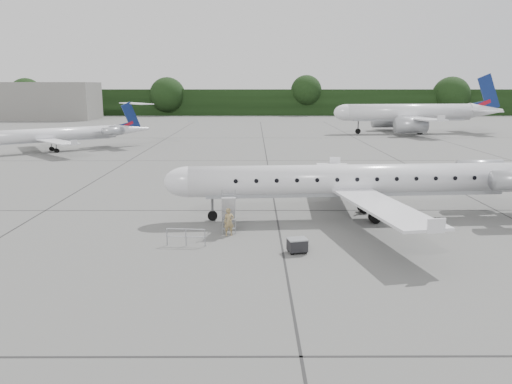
{
  "coord_description": "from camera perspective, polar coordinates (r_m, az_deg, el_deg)",
  "views": [
    {
      "loc": [
        -6.44,
        -28.49,
        8.95
      ],
      "look_at": [
        -6.32,
        2.81,
        2.3
      ],
      "focal_mm": 35.0,
      "sensor_mm": 36.0,
      "label": 1
    }
  ],
  "objects": [
    {
      "name": "main_regional_jet",
      "position": [
        34.63,
        11.34,
        3.09
      ],
      "size": [
        30.5,
        22.96,
        7.46
      ],
      "primitive_type": null,
      "rotation": [
        0.0,
        0.0,
        0.07
      ],
      "color": "silver",
      "rests_on": "ground"
    },
    {
      "name": "bg_narrowbody",
      "position": [
        101.38,
        17.09,
        9.59
      ],
      "size": [
        33.27,
        25.4,
        11.22
      ],
      "primitive_type": null,
      "rotation": [
        0.0,
        0.0,
        0.1
      ],
      "color": "silver",
      "rests_on": "ground"
    },
    {
      "name": "treeline",
      "position": [
        158.69,
        2.15,
        10.2
      ],
      "size": [
        260.0,
        4.0,
        8.0
      ],
      "primitive_type": "cube",
      "color": "black",
      "rests_on": "ground"
    },
    {
      "name": "baggage_cart",
      "position": [
        27.53,
        4.74,
        -6.07
      ],
      "size": [
        1.16,
        1.02,
        0.87
      ],
      "primitive_type": null,
      "rotation": [
        0.0,
        0.0,
        0.23
      ],
      "color": "black",
      "rests_on": "ground"
    },
    {
      "name": "bg_regional_left",
      "position": [
        74.64,
        -22.93,
        6.71
      ],
      "size": [
        30.85,
        29.46,
        6.57
      ],
      "primitive_type": null,
      "rotation": [
        0.0,
        0.0,
        0.64
      ],
      "color": "silver",
      "rests_on": "ground"
    },
    {
      "name": "safety_railing",
      "position": [
        28.82,
        -8.01,
        -5.17
      ],
      "size": [
        2.2,
        0.27,
        1.0
      ],
      "primitive_type": null,
      "rotation": [
        0.0,
        0.0,
        -0.09
      ],
      "color": "gray",
      "rests_on": "ground"
    },
    {
      "name": "ground",
      "position": [
        30.55,
        12.01,
        -5.32
      ],
      "size": [
        320.0,
        320.0,
        0.0
      ],
      "primitive_type": "plane",
      "color": "slate",
      "rests_on": "ground"
    },
    {
      "name": "passenger",
      "position": [
        30.44,
        -3.11,
        -3.44
      ],
      "size": [
        0.7,
        0.54,
        1.71
      ],
      "primitive_type": "imported",
      "rotation": [
        0.0,
        0.0,
        0.23
      ],
      "color": "#8F7A4E",
      "rests_on": "ground"
    },
    {
      "name": "terminal_building",
      "position": [
        152.43,
        -25.22,
        9.39
      ],
      "size": [
        40.0,
        14.0,
        10.0
      ],
      "primitive_type": "cube",
      "color": "slate",
      "rests_on": "ground"
    },
    {
      "name": "airstair",
      "position": [
        31.65,
        -3.17,
        -2.26
      ],
      "size": [
        1.02,
        2.42,
        2.34
      ],
      "primitive_type": null,
      "rotation": [
        0.0,
        0.0,
        0.07
      ],
      "color": "silver",
      "rests_on": "ground"
    }
  ]
}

